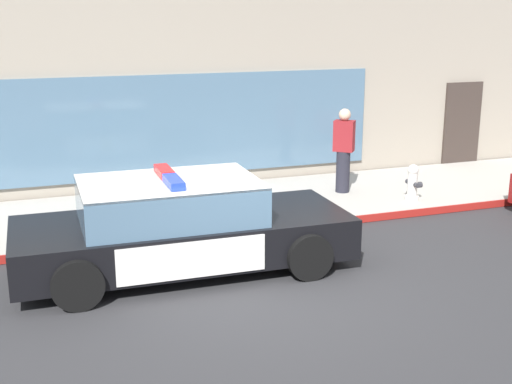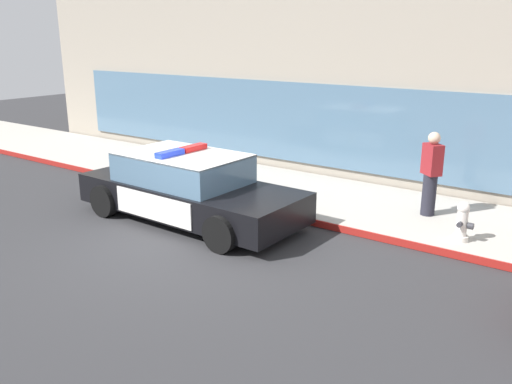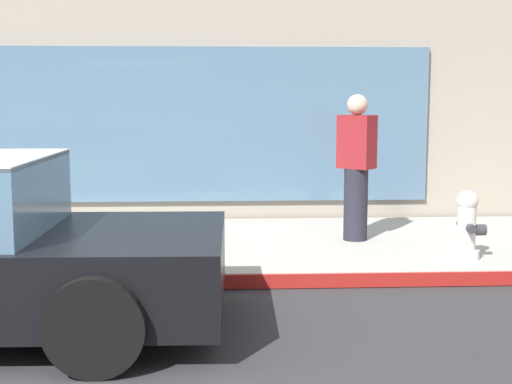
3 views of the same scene
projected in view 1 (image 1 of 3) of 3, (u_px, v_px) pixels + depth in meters
ground at (268, 291)px, 9.25m from camera, size 48.00×48.00×0.00m
sidewalk at (195, 210)px, 12.80m from camera, size 48.00×3.15×0.15m
curb_red_paint at (219, 235)px, 11.35m from camera, size 28.80×0.04×0.14m
police_cruiser at (180, 226)px, 9.86m from camera, size 4.90×2.18×1.49m
fire_hydrant at (413, 183)px, 13.07m from camera, size 0.34×0.39×0.73m
pedestrian_on_sidewalk at (344, 150)px, 13.60m from camera, size 0.47×0.46×1.71m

